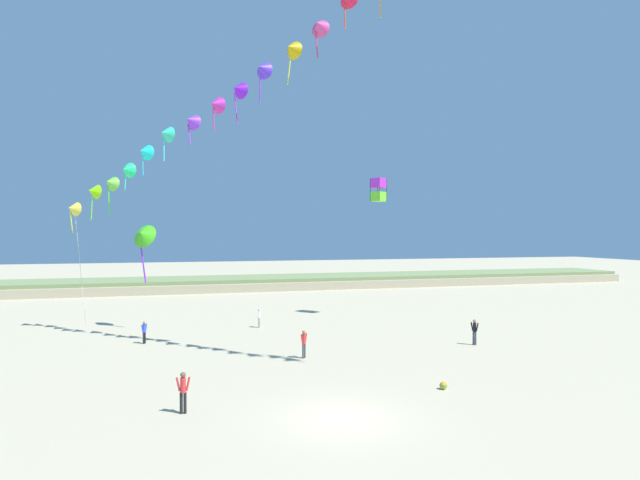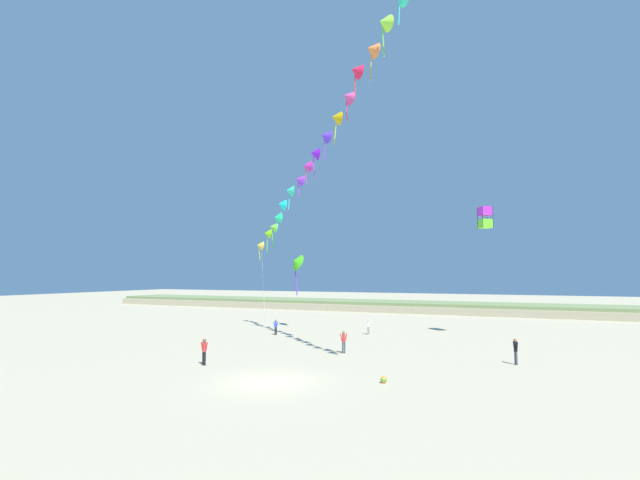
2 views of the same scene
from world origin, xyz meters
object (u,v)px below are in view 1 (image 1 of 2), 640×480
at_px(person_near_right, 475,330).
at_px(person_mid_center, 304,342).
at_px(person_far_right, 183,390).
at_px(large_kite_mid_trail, 378,190).
at_px(person_far_left, 144,331).
at_px(large_kite_low_lead, 143,235).
at_px(beach_ball, 443,386).
at_px(person_near_left, 259,317).

distance_m(person_near_right, person_mid_center, 11.85).
distance_m(person_mid_center, person_far_right, 10.33).
bearing_deg(large_kite_mid_trail, person_far_left, -162.50).
distance_m(large_kite_low_lead, beach_ball, 25.83).
xyz_separation_m(large_kite_mid_trail, beach_ball, (-4.80, -20.35, -11.20)).
bearing_deg(large_kite_low_lead, person_near_left, -10.79).
xyz_separation_m(person_near_right, person_far_left, (-21.37, 6.16, -0.12)).
distance_m(person_mid_center, large_kite_low_lead, 17.00).
xyz_separation_m(person_far_left, person_far_right, (2.61, -14.34, 0.12)).
bearing_deg(beach_ball, large_kite_low_lead, 127.44).
relative_size(large_kite_low_lead, beach_ball, 13.18).
xyz_separation_m(person_far_left, beach_ball, (14.58, -14.24, -0.69)).
distance_m(person_far_left, person_far_right, 14.58).
relative_size(person_near_right, person_far_right, 1.00).
bearing_deg(person_near_left, person_near_right, -37.33).
bearing_deg(person_far_right, person_mid_center, 47.93).
relative_size(person_mid_center, person_far_left, 1.11).
height_order(person_far_left, beach_ball, person_far_left).
bearing_deg(beach_ball, person_far_left, 135.68).
bearing_deg(person_far_right, large_kite_low_lead, 98.94).
xyz_separation_m(person_near_right, person_mid_center, (-11.84, -0.52, -0.02)).
height_order(large_kite_low_lead, large_kite_mid_trail, large_kite_mid_trail).
relative_size(person_near_left, large_kite_low_lead, 0.31).
bearing_deg(beach_ball, large_kite_mid_trail, 76.73).
distance_m(large_kite_low_lead, large_kite_mid_trail, 20.30).
height_order(large_kite_mid_trail, beach_ball, large_kite_mid_trail).
height_order(person_far_left, person_far_right, person_far_right).
distance_m(person_near_left, large_kite_low_lead, 11.10).
bearing_deg(person_mid_center, large_kite_low_lead, 129.57).
relative_size(person_far_right, large_kite_mid_trail, 0.83).
bearing_deg(person_near_right, person_mid_center, -177.50).
height_order(person_near_left, person_near_right, person_near_right).
bearing_deg(person_far_right, person_near_left, 72.45).
bearing_deg(large_kite_low_lead, large_kite_mid_trail, 1.85).
bearing_deg(person_near_left, person_mid_center, -83.51).
xyz_separation_m(person_far_right, beach_ball, (11.97, 0.10, -0.81)).
bearing_deg(large_kite_mid_trail, person_near_left, -168.09).
height_order(person_far_left, large_kite_low_lead, large_kite_low_lead).
bearing_deg(person_far_left, person_far_right, -79.68).
relative_size(large_kite_mid_trail, beach_ball, 5.70).
distance_m(person_near_right, person_far_right, 20.47).
bearing_deg(beach_ball, person_near_right, 49.94).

